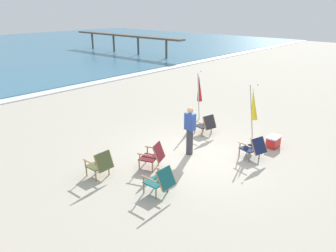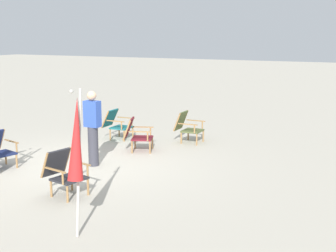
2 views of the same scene
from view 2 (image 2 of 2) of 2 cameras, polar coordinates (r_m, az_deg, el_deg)
name	(u,v)px [view 2 (image 2 of 2)]	position (r m, az deg, el deg)	size (l,w,h in m)	color
ground_plane	(81,165)	(10.39, -10.61, -4.73)	(80.00, 80.00, 0.00)	#B7AF9E
beach_chair_back_right	(63,171)	(8.52, -12.65, -5.39)	(0.71, 0.81, 0.80)	#28282D
beach_chair_front_left	(136,134)	(11.37, -3.92, -0.94)	(0.78, 0.85, 0.81)	maroon
beach_chair_back_left	(187,126)	(12.27, 2.34, -0.01)	(0.60, 0.70, 0.81)	#515B33
beach_chair_mid_center	(116,123)	(12.77, -6.33, 0.35)	(0.61, 0.74, 0.79)	#196066
umbrella_furled_red	(76,140)	(6.58, -11.10, -1.73)	(0.47, 0.32, 2.10)	#B7B2A8
person_near_chairs	(93,128)	(10.14, -9.17, -0.21)	(0.22, 0.34, 1.63)	#383842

